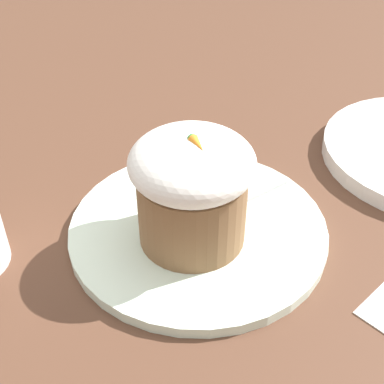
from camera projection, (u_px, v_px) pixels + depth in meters
ground_plane at (198, 233)px, 0.49m from camera, size 4.00×4.00×0.00m
dessert_plate at (198, 229)px, 0.48m from camera, size 0.23×0.23×0.01m
carrot_cake at (192, 187)px, 0.43m from camera, size 0.10×0.10×0.11m
spoon at (214, 212)px, 0.49m from camera, size 0.04×0.13×0.01m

